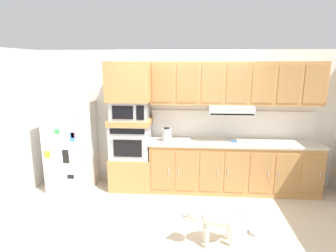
% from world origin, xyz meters
% --- Properties ---
extents(ground_plane, '(9.60, 9.60, 0.00)m').
position_xyz_m(ground_plane, '(0.00, 0.00, 0.00)').
color(ground_plane, beige).
extents(back_kitchen_wall, '(6.20, 0.12, 2.50)m').
position_xyz_m(back_kitchen_wall, '(0.00, 1.11, 1.25)').
color(back_kitchen_wall, silver).
rests_on(back_kitchen_wall, ground).
extents(side_panel_left, '(0.12, 7.10, 2.50)m').
position_xyz_m(side_panel_left, '(-2.80, 0.00, 1.25)').
color(side_panel_left, silver).
rests_on(side_panel_left, ground).
extents(refrigerator, '(0.76, 0.73, 1.76)m').
position_xyz_m(refrigerator, '(-2.04, 0.68, 0.88)').
color(refrigerator, white).
rests_on(refrigerator, ground).
extents(oven_base_cabinet, '(0.74, 0.62, 0.60)m').
position_xyz_m(oven_base_cabinet, '(-0.96, 0.75, 0.30)').
color(oven_base_cabinet, '#B77F47').
rests_on(oven_base_cabinet, ground).
extents(built_in_oven, '(0.70, 0.62, 0.60)m').
position_xyz_m(built_in_oven, '(-0.96, 0.75, 0.90)').
color(built_in_oven, '#A8AAAF').
rests_on(built_in_oven, oven_base_cabinet).
extents(appliance_mid_shelf, '(0.74, 0.62, 0.10)m').
position_xyz_m(appliance_mid_shelf, '(-0.96, 0.75, 1.25)').
color(appliance_mid_shelf, '#B77F47').
rests_on(appliance_mid_shelf, built_in_oven).
extents(microwave, '(0.64, 0.54, 0.32)m').
position_xyz_m(microwave, '(-0.95, 0.75, 1.46)').
color(microwave, '#A8AAAF').
rests_on(microwave, appliance_mid_shelf).
extents(appliance_upper_cabinet, '(0.74, 0.62, 0.68)m').
position_xyz_m(appliance_upper_cabinet, '(-0.96, 0.75, 1.96)').
color(appliance_upper_cabinet, '#B77F47').
rests_on(appliance_upper_cabinet, microwave).
extents(lower_cabinet_run, '(2.94, 0.63, 0.88)m').
position_xyz_m(lower_cabinet_run, '(0.88, 0.75, 0.44)').
color(lower_cabinet_run, '#B77F47').
rests_on(lower_cabinet_run, ground).
extents(countertop_slab, '(2.98, 0.64, 0.04)m').
position_xyz_m(countertop_slab, '(0.88, 0.75, 0.90)').
color(countertop_slab, '#BCB2A3').
rests_on(countertop_slab, lower_cabinet_run).
extents(backsplash_panel, '(2.98, 0.02, 0.50)m').
position_xyz_m(backsplash_panel, '(0.88, 1.04, 1.17)').
color(backsplash_panel, white).
rests_on(backsplash_panel, countertop_slab).
extents(upper_cabinet_with_hood, '(2.94, 0.48, 0.88)m').
position_xyz_m(upper_cabinet_with_hood, '(0.88, 0.87, 1.90)').
color(upper_cabinet_with_hood, '#B77F47').
rests_on(upper_cabinet_with_hood, backsplash_panel).
extents(screwdriver, '(0.15, 0.16, 0.03)m').
position_xyz_m(screwdriver, '(0.88, 0.71, 0.93)').
color(screwdriver, blue).
rests_on(screwdriver, countertop_slab).
extents(electric_kettle, '(0.17, 0.17, 0.24)m').
position_xyz_m(electric_kettle, '(-0.30, 0.70, 1.03)').
color(electric_kettle, '#A8AAAF').
rests_on(electric_kettle, countertop_slab).
extents(dog, '(0.84, 0.33, 0.58)m').
position_xyz_m(dog, '(0.41, -0.88, 0.38)').
color(dog, beige).
rests_on(dog, ground).
extents(dog_food_bowl, '(0.20, 0.20, 0.06)m').
position_xyz_m(dog_food_bowl, '(1.03, -0.61, 0.03)').
color(dog_food_bowl, '#B2B7BC').
rests_on(dog_food_bowl, ground).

